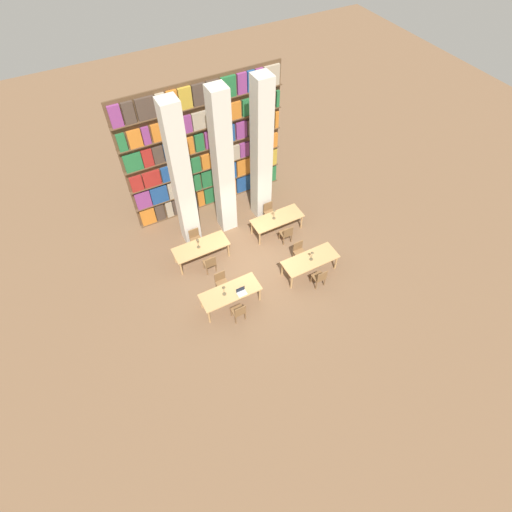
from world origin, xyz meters
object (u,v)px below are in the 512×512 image
object	(u,v)px
laptop	(242,292)
reading_table_2	(201,248)
chair_3	(299,251)
reading_table_3	(277,219)
desk_lamp_0	(224,289)
chair_2	(320,277)
pillar_right	(261,154)
chair_4	(210,263)
chair_6	(287,234)
chair_7	(269,212)
chair_5	(195,238)
desk_lamp_2	(198,242)
pillar_left	(182,180)
reading_table_0	(230,293)
desk_lamp_3	(274,212)
desk_lamp_1	(312,254)
chair_1	(222,282)
chair_0	(239,312)
pillar_center	(223,166)
reading_table_1	(310,261)

from	to	relation	value
laptop	reading_table_2	size ratio (longest dim) A/B	0.15
chair_3	reading_table_3	xyz separation A→B (m)	(0.00, 1.70, 0.18)
desk_lamp_0	chair_2	xyz separation A→B (m)	(3.40, -0.79, -0.56)
pillar_right	chair_2	xyz separation A→B (m)	(0.05, -4.37, -2.52)
chair_4	chair_6	distance (m)	3.27
reading_table_2	chair_7	xyz separation A→B (m)	(3.31, 0.65, -0.18)
laptop	chair_5	world-z (taller)	laptop
chair_3	desk_lamp_2	distance (m)	3.83
pillar_left	chair_7	xyz separation A→B (m)	(3.25, -0.58, -2.52)
reading_table_0	desk_lamp_3	bearing A→B (deg)	37.73
desk_lamp_3	reading_table_2	bearing A→B (deg)	-179.97
chair_4	desk_lamp_3	bearing A→B (deg)	12.68
desk_lamp_2	desk_lamp_3	xyz separation A→B (m)	(3.23, -0.00, 0.01)
pillar_left	reading_table_3	xyz separation A→B (m)	(3.22, -1.28, -2.35)
desk_lamp_1	chair_2	bearing A→B (deg)	-93.73
reading_table_2	reading_table_3	bearing A→B (deg)	-0.83
pillar_left	reading_table_0	distance (m)	4.29
chair_1	desk_lamp_1	size ratio (longest dim) A/B	2.02
laptop	chair_2	xyz separation A→B (m)	(2.86, -0.56, -0.30)
pillar_right	chair_3	xyz separation A→B (m)	(0.05, -2.98, -2.52)
pillar_right	reading_table_2	bearing A→B (deg)	-159.14
chair_2	chair_4	distance (m)	4.05
pillar_right	chair_0	bearing A→B (deg)	-126.32
chair_5	chair_7	distance (m)	3.27
reading_table_2	desk_lamp_3	world-z (taller)	desk_lamp_3
chair_4	chair_1	bearing A→B (deg)	-88.57
chair_0	chair_4	world-z (taller)	same
chair_7	desk_lamp_3	world-z (taller)	desk_lamp_3
chair_2	chair_6	distance (m)	2.40
reading_table_0	chair_7	size ratio (longest dim) A/B	2.39
chair_7	desk_lamp_3	distance (m)	0.89
chair_0	laptop	bearing A→B (deg)	54.13
chair_0	desk_lamp_2	size ratio (longest dim) A/B	1.88
pillar_right	desk_lamp_0	xyz separation A→B (m)	(-3.35, -3.59, -1.96)
pillar_center	desk_lamp_3	distance (m)	2.75
laptop	reading_table_2	xyz separation A→B (m)	(-0.41, 2.59, -0.12)
chair_3	chair_6	world-z (taller)	same
chair_3	pillar_left	bearing A→B (deg)	-42.81
reading_table_1	desk_lamp_3	xyz separation A→B (m)	(-0.14, 2.45, 0.41)
chair_6	chair_0	bearing A→B (deg)	-144.42
chair_5	chair_2	bearing A→B (deg)	130.03
desk_lamp_1	chair_5	distance (m)	4.58
chair_3	chair_4	world-z (taller)	same
desk_lamp_0	chair_5	size ratio (longest dim) A/B	0.52
chair_4	desk_lamp_1	bearing A→B (deg)	-28.32
reading_table_0	chair_4	distance (m)	1.68
chair_1	reading_table_3	bearing A→B (deg)	-153.18
reading_table_0	desk_lamp_1	bearing A→B (deg)	-1.69
reading_table_0	chair_0	distance (m)	0.72
desk_lamp_1	chair_5	size ratio (longest dim) A/B	0.50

